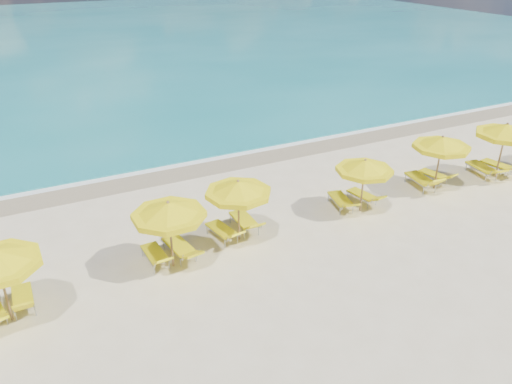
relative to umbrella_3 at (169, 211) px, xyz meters
name	(u,v)px	position (x,y,z in m)	size (l,w,h in m)	color
ground_plane	(275,239)	(3.75, -0.03, -2.04)	(120.00, 120.00, 0.00)	beige
ocean	(71,38)	(3.75, 47.97, -2.04)	(120.00, 80.00, 0.30)	#167A80
wet_sand_band	(200,165)	(3.75, 7.37, -2.04)	(120.00, 2.60, 0.01)	tan
foam_line	(194,159)	(3.75, 8.17, -2.04)	(120.00, 1.20, 0.03)	white
whitecap_near	(44,125)	(-2.25, 16.97, -2.04)	(14.00, 0.36, 0.05)	white
whitecap_far	(220,75)	(11.75, 23.97, -2.04)	(18.00, 0.30, 0.05)	white
umbrella_3	(169,211)	(0.00, 0.00, 0.00)	(3.11, 3.11, 2.39)	#9D764E
umbrella_4	(238,189)	(2.61, 0.53, -0.04)	(2.70, 2.70, 2.34)	#9D764E
umbrella_5	(365,167)	(7.75, 0.30, -0.14)	(2.41, 2.41, 2.22)	#9D764E
umbrella_6	(442,144)	(11.87, 0.55, 0.00)	(2.62, 2.62, 2.39)	#9D764E
umbrella_7	(506,131)	(15.17, 0.16, 0.15)	(3.20, 3.20, 2.57)	#9D764E
lounger_2_right	(24,302)	(-4.49, -0.08, -1.83)	(0.58, 1.62, 0.80)	#A5A8AD
lounger_3_left	(156,258)	(-0.46, 0.39, -1.82)	(0.68, 1.76, 0.76)	#A5A8AD
lounger_3_right	(180,250)	(0.39, 0.43, -1.81)	(0.91, 2.02, 0.72)	#A5A8AD
lounger_4_left	(223,234)	(2.10, 0.81, -1.82)	(0.89, 1.84, 0.75)	#A5A8AD
lounger_4_right	(245,224)	(3.07, 1.04, -1.80)	(0.67, 1.92, 0.82)	#A5A8AD
lounger_5_left	(341,203)	(7.20, 0.85, -1.82)	(0.96, 1.93, 0.72)	#A5A8AD
lounger_5_right	(363,198)	(8.28, 0.86, -1.84)	(0.83, 1.75, 0.64)	#A5A8AD
lounger_6_left	(421,183)	(11.35, 0.83, -1.79)	(0.90, 2.02, 0.90)	#A5A8AD
lounger_6_right	(434,177)	(12.32, 1.06, -1.84)	(0.83, 1.71, 0.67)	#A5A8AD
lounger_7_left	(482,171)	(14.71, 0.55, -1.80)	(0.92, 2.07, 0.77)	#A5A8AD
lounger_7_right	(497,168)	(15.65, 0.51, -1.82)	(0.85, 1.90, 0.70)	#A5A8AD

